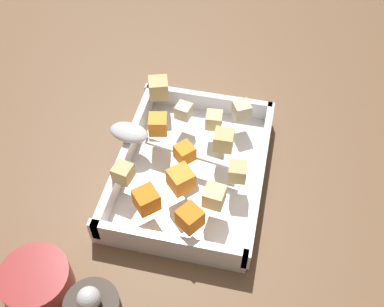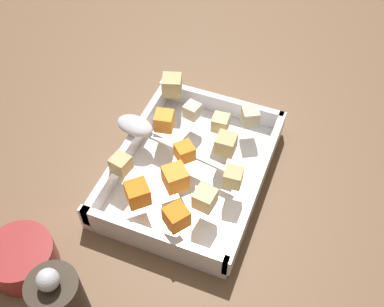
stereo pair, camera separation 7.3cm
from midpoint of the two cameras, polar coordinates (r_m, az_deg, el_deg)
name	(u,v)px [view 1 (the left image)]	position (r m, az deg, el deg)	size (l,w,h in m)	color
ground_plane	(188,183)	(0.78, -3.23, -3.74)	(4.00, 4.00, 0.00)	brown
baking_dish	(192,171)	(0.77, -2.73, -2.32)	(0.31, 0.23, 0.05)	silver
carrot_chunk_near_spoon	(185,153)	(0.73, -3.77, -0.08)	(0.03, 0.03, 0.03)	orange
carrot_chunk_front_center	(183,180)	(0.70, -4.08, -3.42)	(0.03, 0.03, 0.03)	orange
carrot_chunk_heap_top	(190,218)	(0.66, -3.46, -8.04)	(0.03, 0.03, 0.03)	orange
carrot_chunk_far_right	(158,124)	(0.77, -6.87, 3.39)	(0.03, 0.03, 0.03)	orange
carrot_chunk_under_handle	(146,200)	(0.68, -8.66, -5.79)	(0.03, 0.03, 0.03)	orange
potato_chunk_corner_se	(242,110)	(0.79, 3.42, 5.16)	(0.03, 0.03, 0.03)	beige
potato_chunk_far_left	(237,172)	(0.71, 2.60, -2.41)	(0.03, 0.03, 0.03)	tan
potato_chunk_corner_ne	(214,196)	(0.68, -0.38, -5.42)	(0.03, 0.03, 0.03)	#E0CC89
potato_chunk_near_left	(224,140)	(0.75, 1.08, 1.49)	(0.03, 0.03, 0.03)	tan
potato_chunk_mid_left	(214,120)	(0.78, -0.01, 3.94)	(0.03, 0.03, 0.03)	#E0CC89
potato_chunk_near_right	(158,88)	(0.83, -6.64, 7.80)	(0.03, 0.03, 0.03)	tan
potato_chunk_corner_sw	(123,173)	(0.72, -11.29, -2.49)	(0.03, 0.03, 0.03)	tan
parsnip_chunk_back_center	(184,111)	(0.79, -3.67, 5.04)	(0.02, 0.02, 0.02)	beige
serving_spoon	(137,135)	(0.77, -9.47, 2.07)	(0.06, 0.22, 0.02)	silver
small_prep_bowl	(37,282)	(0.71, -21.29, -14.56)	(0.10, 0.10, 0.05)	maroon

